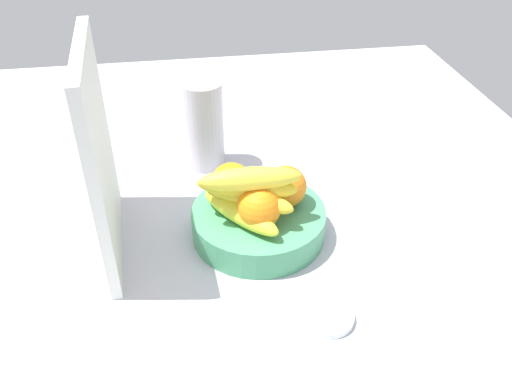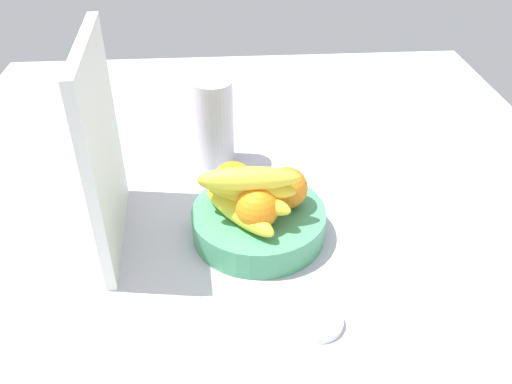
% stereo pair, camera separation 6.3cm
% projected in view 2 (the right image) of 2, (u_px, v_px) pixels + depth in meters
% --- Properties ---
extents(ground_plane, '(1.80, 1.40, 0.03)m').
position_uv_depth(ground_plane, '(260.00, 250.00, 0.96)').
color(ground_plane, '#B3B2BE').
extents(fruit_bowl, '(0.24, 0.24, 0.05)m').
position_uv_depth(fruit_bowl, '(256.00, 222.00, 0.95)').
color(fruit_bowl, '#459667').
rests_on(fruit_bowl, ground_plane).
extents(orange_front_left, '(0.07, 0.07, 0.07)m').
position_uv_depth(orange_front_left, '(287.00, 188.00, 0.93)').
color(orange_front_left, orange).
rests_on(orange_front_left, fruit_bowl).
extents(orange_front_right, '(0.07, 0.07, 0.07)m').
position_uv_depth(orange_front_right, '(233.00, 182.00, 0.95)').
color(orange_front_right, orange).
rests_on(orange_front_right, fruit_bowl).
extents(orange_center, '(0.07, 0.07, 0.07)m').
position_uv_depth(orange_center, '(257.00, 207.00, 0.89)').
color(orange_center, orange).
rests_on(orange_center, fruit_bowl).
extents(banana_bunch, '(0.16, 0.18, 0.11)m').
position_uv_depth(banana_bunch, '(245.00, 194.00, 0.89)').
color(banana_bunch, yellow).
rests_on(banana_bunch, fruit_bowl).
extents(cutting_board, '(0.28, 0.03, 0.36)m').
position_uv_depth(cutting_board, '(102.00, 150.00, 0.86)').
color(cutting_board, silver).
rests_on(cutting_board, ground_plane).
extents(thermos_tumbler, '(0.08, 0.08, 0.19)m').
position_uv_depth(thermos_tumbler, '(214.00, 123.00, 1.12)').
color(thermos_tumbler, silver).
rests_on(thermos_tumbler, ground_plane).
extents(jar_lid, '(0.08, 0.08, 0.01)m').
position_uv_depth(jar_lid, '(317.00, 321.00, 0.80)').
color(jar_lid, white).
rests_on(jar_lid, ground_plane).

